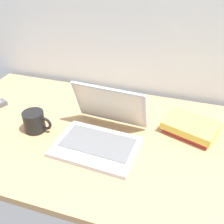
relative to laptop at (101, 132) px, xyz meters
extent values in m
cube|color=tan|center=(0.07, 0.04, -0.06)|extent=(1.60, 0.76, 0.03)
cube|color=#B2B5BA|center=(0.00, -0.05, -0.04)|extent=(0.32, 0.24, 0.02)
cube|color=slate|center=(0.00, -0.03, -0.03)|extent=(0.28, 0.16, 0.00)
cube|color=#B2B5BA|center=(0.01, 0.09, 0.07)|extent=(0.30, 0.10, 0.19)
cube|color=beige|center=(0.01, 0.09, 0.07)|extent=(0.27, 0.08, 0.17)
cylinder|color=black|center=(-0.29, -0.02, 0.00)|extent=(0.09, 0.09, 0.09)
torus|color=black|center=(-0.24, -0.02, 0.00)|extent=(0.06, 0.01, 0.06)
cylinder|color=brown|center=(-0.29, -0.02, 0.04)|extent=(0.08, 0.08, 0.00)
cube|color=#B23333|center=(0.33, 0.16, -0.03)|extent=(0.22, 0.18, 0.02)
cube|color=#D8BF4C|center=(0.33, 0.16, -0.01)|extent=(0.24, 0.20, 0.03)
camera|label=1|loc=(0.28, -0.73, 0.61)|focal=41.09mm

